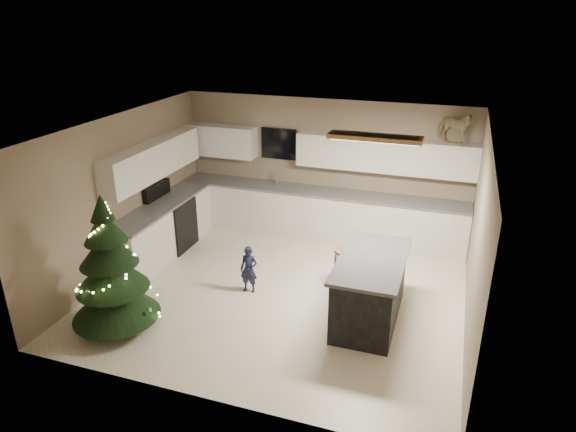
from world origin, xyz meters
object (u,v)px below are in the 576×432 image
at_px(christmas_tree, 111,275).
at_px(rocking_horse, 455,127).
at_px(toddler, 249,270).
at_px(island, 370,289).
at_px(bar_stool, 345,259).

height_order(christmas_tree, rocking_horse, rocking_horse).
distance_m(toddler, rocking_horse, 4.15).
height_order(island, rocking_horse, rocking_horse).
xyz_separation_m(bar_stool, christmas_tree, (-2.74, -2.08, 0.32)).
xyz_separation_m(island, rocking_horse, (0.84, 2.61, 1.80)).
bearing_deg(bar_stool, toddler, -155.72).
xyz_separation_m(island, christmas_tree, (-3.28, -1.31, 0.33)).
distance_m(christmas_tree, rocking_horse, 5.88).
xyz_separation_m(island, toddler, (-1.91, 0.15, -0.10)).
bearing_deg(bar_stool, island, -55.27).
bearing_deg(rocking_horse, toddler, 151.05).
bearing_deg(rocking_horse, christmas_tree, 152.82).
distance_m(island, christmas_tree, 3.55).
relative_size(island, rocking_horse, 2.53).
relative_size(island, toddler, 2.24).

